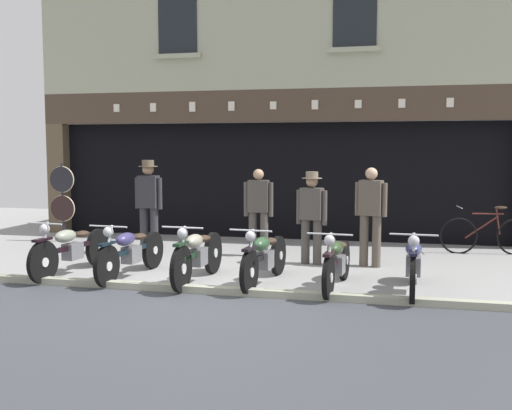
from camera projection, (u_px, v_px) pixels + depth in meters
ground at (174, 316)px, 7.36m from camera, size 23.01×22.00×0.18m
shop_facade at (288, 160)px, 14.93m from camera, size 11.31×4.42×6.41m
motorcycle_far_left at (72, 248)px, 9.58m from camera, size 0.62×2.07×0.92m
motorcycle_left at (131, 251)px, 9.35m from camera, size 0.62×2.07×0.90m
motorcycle_center_left at (198, 254)px, 9.01m from camera, size 0.62×2.00×0.93m
motorcycle_center at (264, 257)px, 8.89m from camera, size 0.62×2.01×0.90m
motorcycle_center_right at (337, 261)px, 8.57m from camera, size 0.62×1.92×0.89m
motorcycle_right at (413, 263)px, 8.36m from camera, size 0.62×1.98×0.93m
salesman_left at (149, 202)px, 11.35m from camera, size 0.56×0.37×1.81m
shopkeeper_center at (258, 208)px, 11.18m from camera, size 0.56×0.25×1.64m
salesman_right at (312, 213)px, 10.40m from camera, size 0.55×0.35×1.62m
assistant_far_right at (371, 212)px, 10.17m from camera, size 0.55×0.31×1.70m
tyre_sign_pole at (62, 195)px, 12.92m from camera, size 0.58×0.06×1.71m
advert_board_near at (380, 158)px, 12.85m from camera, size 0.67×0.03×0.89m
leaning_bicycle at (487, 234)px, 11.44m from camera, size 1.77×0.50×0.95m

